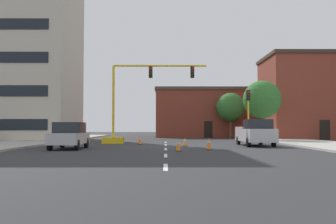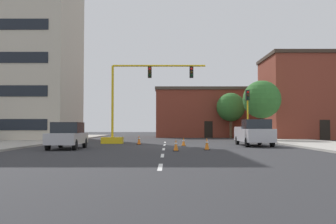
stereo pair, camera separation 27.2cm
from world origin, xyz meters
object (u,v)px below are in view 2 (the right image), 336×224
traffic_cone_roadside_b (177,145)px  traffic_cone_roadside_d (208,144)px  traffic_signal_gantry (126,118)px  traffic_light_pole_right (248,104)px  sedan_silver_near_left (68,135)px  traffic_cone_roadside_a (140,140)px  tree_right_mid (263,100)px  pickup_truck_silver (255,133)px  traffic_cone_roadside_c (184,142)px  tree_right_far (232,107)px

traffic_cone_roadside_b → traffic_cone_roadside_d: traffic_cone_roadside_d is taller
traffic_signal_gantry → traffic_light_pole_right: bearing=9.4°
traffic_signal_gantry → sedan_silver_near_left: (-2.90, -8.02, -1.35)m
traffic_cone_roadside_d → traffic_cone_roadside_a: bearing=123.6°
tree_right_mid → traffic_cone_roadside_b: bearing=-119.5°
tree_right_mid → sedan_silver_near_left: tree_right_mid is taller
tree_right_mid → traffic_cone_roadside_d: (-7.11, -14.94, -3.83)m
pickup_truck_silver → traffic_cone_roadside_d: size_ratio=7.01×
sedan_silver_near_left → traffic_cone_roadside_c: bearing=25.3°
traffic_signal_gantry → sedan_silver_near_left: bearing=-109.9°
traffic_light_pole_right → tree_right_mid: size_ratio=0.78×
tree_right_mid → tree_right_far: (-1.41, 10.61, -0.24)m
traffic_signal_gantry → traffic_cone_roadside_a: traffic_signal_gantry is taller
traffic_signal_gantry → tree_right_far: traffic_signal_gantry is taller
traffic_light_pole_right → tree_right_far: size_ratio=0.82×
traffic_cone_roadside_b → traffic_cone_roadside_c: 5.97m
tree_right_far → pickup_truck_silver: (-1.59, -20.25, -3.00)m
tree_right_far → traffic_signal_gantry: bearing=-125.8°
pickup_truck_silver → traffic_cone_roadside_c: bearing=-175.6°
traffic_signal_gantry → pickup_truck_silver: size_ratio=1.65×
pickup_truck_silver → traffic_cone_roadside_d: pickup_truck_silver is taller
traffic_cone_roadside_b → tree_right_far: bearing=74.0°
tree_right_far → sedan_silver_near_left: tree_right_far is taller
traffic_signal_gantry → traffic_cone_roadside_c: (4.83, -4.36, -1.93)m
pickup_truck_silver → traffic_cone_roadside_b: size_ratio=7.58×
traffic_cone_roadside_b → traffic_cone_roadside_c: traffic_cone_roadside_b is taller
sedan_silver_near_left → traffic_cone_roadside_d: sedan_silver_near_left is taller
traffic_light_pole_right → traffic_signal_gantry: bearing=-170.6°
sedan_silver_near_left → tree_right_far: bearing=58.9°
tree_right_mid → traffic_cone_roadside_c: size_ratio=9.67×
traffic_light_pole_right → traffic_cone_roadside_b: 14.24m
traffic_cone_roadside_c → sedan_silver_near_left: bearing=-154.7°
tree_right_mid → traffic_cone_roadside_d: size_ratio=7.97×
pickup_truck_silver → traffic_cone_roadside_b: bearing=-133.6°
sedan_silver_near_left → tree_right_mid: bearing=40.5°
sedan_silver_near_left → traffic_cone_roadside_b: 7.41m
traffic_light_pole_right → traffic_cone_roadside_d: traffic_light_pole_right is taller
tree_right_mid → traffic_cone_roadside_c: tree_right_mid is taller
pickup_truck_silver → traffic_cone_roadside_b: (-6.05, -6.35, -0.62)m
traffic_signal_gantry → tree_right_far: (11.78, 16.31, 1.73)m
tree_right_mid → traffic_signal_gantry: bearing=-156.6°
sedan_silver_near_left → traffic_cone_roadside_c: (7.73, 3.66, -0.58)m
traffic_cone_roadside_d → traffic_cone_roadside_b: bearing=-151.6°
traffic_cone_roadside_a → traffic_light_pole_right: bearing=21.9°
tree_right_far → traffic_cone_roadside_c: 22.11m
pickup_truck_silver → traffic_light_pole_right: bearing=82.6°
tree_right_mid → traffic_cone_roadside_d: bearing=-115.4°
sedan_silver_near_left → traffic_signal_gantry: bearing=70.1°
traffic_light_pole_right → pickup_truck_silver: size_ratio=0.89×
tree_right_far → traffic_cone_roadside_a: (-10.46, -18.37, -3.58)m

